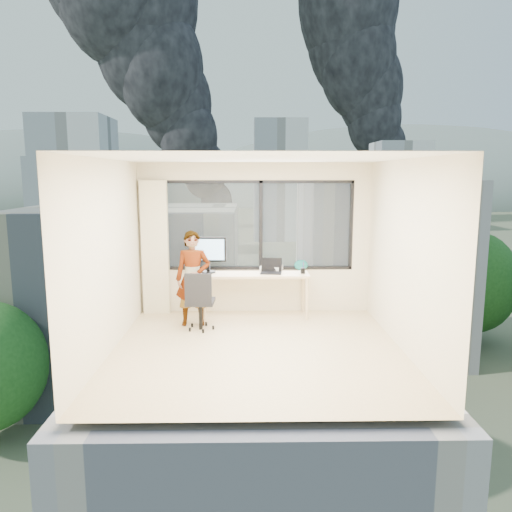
{
  "coord_description": "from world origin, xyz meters",
  "views": [
    {
      "loc": [
        -0.13,
        -6.44,
        2.39
      ],
      "look_at": [
        0.0,
        1.0,
        1.15
      ],
      "focal_mm": 34.26,
      "sensor_mm": 36.0,
      "label": 1
    }
  ],
  "objects_px": {
    "chair": "(200,300)",
    "handbag": "(301,265)",
    "game_console": "(272,268)",
    "desk": "(255,294)",
    "monitor": "(208,255)",
    "person": "(193,278)",
    "laptop": "(271,267)"
  },
  "relations": [
    {
      "from": "person",
      "to": "game_console",
      "type": "bearing_deg",
      "value": 28.69
    },
    {
      "from": "chair",
      "to": "person",
      "type": "bearing_deg",
      "value": 121.09
    },
    {
      "from": "desk",
      "to": "monitor",
      "type": "distance_m",
      "value": 1.05
    },
    {
      "from": "person",
      "to": "game_console",
      "type": "height_order",
      "value": "person"
    },
    {
      "from": "desk",
      "to": "game_console",
      "type": "xyz_separation_m",
      "value": [
        0.29,
        0.23,
        0.42
      ]
    },
    {
      "from": "person",
      "to": "monitor",
      "type": "bearing_deg",
      "value": 69.04
    },
    {
      "from": "desk",
      "to": "laptop",
      "type": "height_order",
      "value": "laptop"
    },
    {
      "from": "desk",
      "to": "chair",
      "type": "bearing_deg",
      "value": -139.76
    },
    {
      "from": "desk",
      "to": "monitor",
      "type": "bearing_deg",
      "value": 176.34
    },
    {
      "from": "chair",
      "to": "person",
      "type": "xyz_separation_m",
      "value": [
        -0.13,
        0.25,
        0.29
      ]
    },
    {
      "from": "monitor",
      "to": "handbag",
      "type": "distance_m",
      "value": 1.62
    },
    {
      "from": "desk",
      "to": "game_console",
      "type": "distance_m",
      "value": 0.56
    },
    {
      "from": "desk",
      "to": "monitor",
      "type": "height_order",
      "value": "monitor"
    },
    {
      "from": "chair",
      "to": "handbag",
      "type": "bearing_deg",
      "value": 32.82
    },
    {
      "from": "desk",
      "to": "person",
      "type": "relative_size",
      "value": 1.18
    },
    {
      "from": "monitor",
      "to": "game_console",
      "type": "bearing_deg",
      "value": 10.91
    },
    {
      "from": "handbag",
      "to": "chair",
      "type": "bearing_deg",
      "value": -168.69
    },
    {
      "from": "desk",
      "to": "chair",
      "type": "xyz_separation_m",
      "value": [
        -0.87,
        -0.73,
        0.1
      ]
    },
    {
      "from": "game_console",
      "to": "laptop",
      "type": "distance_m",
      "value": 0.28
    },
    {
      "from": "game_console",
      "to": "desk",
      "type": "bearing_deg",
      "value": -120.38
    },
    {
      "from": "monitor",
      "to": "person",
      "type": "bearing_deg",
      "value": -109.13
    },
    {
      "from": "person",
      "to": "handbag",
      "type": "relative_size",
      "value": 6.45
    },
    {
      "from": "monitor",
      "to": "desk",
      "type": "bearing_deg",
      "value": -2.14
    },
    {
      "from": "handbag",
      "to": "person",
      "type": "bearing_deg",
      "value": -177.12
    },
    {
      "from": "game_console",
      "to": "laptop",
      "type": "bearing_deg",
      "value": -73.79
    },
    {
      "from": "handbag",
      "to": "desk",
      "type": "bearing_deg",
      "value": 177.37
    },
    {
      "from": "game_console",
      "to": "laptop",
      "type": "xyz_separation_m",
      "value": [
        -0.02,
        -0.27,
        0.07
      ]
    },
    {
      "from": "person",
      "to": "game_console",
      "type": "relative_size",
      "value": 4.44
    },
    {
      "from": "desk",
      "to": "laptop",
      "type": "xyz_separation_m",
      "value": [
        0.27,
        -0.04,
        0.49
      ]
    },
    {
      "from": "game_console",
      "to": "person",
      "type": "bearing_deg",
      "value": -130.24
    },
    {
      "from": "chair",
      "to": "laptop",
      "type": "height_order",
      "value": "laptop"
    },
    {
      "from": "chair",
      "to": "handbag",
      "type": "distance_m",
      "value": 1.96
    }
  ]
}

